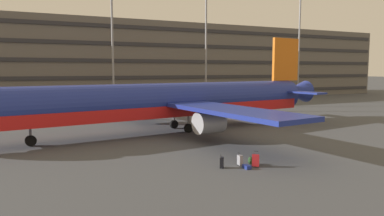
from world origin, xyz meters
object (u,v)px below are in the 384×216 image
at_px(suitcase_red, 222,162).
at_px(suitcase_teal, 240,160).
at_px(suitcase_purple, 247,167).
at_px(backpack_silver, 250,161).
at_px(suitcase_scuffed, 256,160).
at_px(airliner, 173,102).

xyz_separation_m(suitcase_red, suitcase_teal, (1.37, -0.01, 0.01)).
xyz_separation_m(suitcase_purple, backpack_silver, (0.82, 0.77, 0.13)).
bearing_deg(suitcase_red, suitcase_purple, -29.85).
relative_size(suitcase_teal, suitcase_scuffed, 0.85).
bearing_deg(airliner, suitcase_purple, -93.31).
relative_size(suitcase_red, suitcase_teal, 0.99).
height_order(airliner, suitcase_scuffed, airliner).
relative_size(suitcase_red, suitcase_purple, 1.35).
bearing_deg(backpack_silver, suitcase_scuffed, -96.21).
height_order(suitcase_teal, backpack_silver, suitcase_teal).
bearing_deg(airliner, backpack_silver, -90.21).
distance_m(airliner, backpack_silver, 14.53).
bearing_deg(suitcase_purple, suitcase_red, 150.15).
xyz_separation_m(suitcase_teal, suitcase_scuffed, (0.75, -0.71, 0.06)).
bearing_deg(suitcase_scuffed, suitcase_teal, 136.76).
height_order(airliner, suitcase_teal, airliner).
bearing_deg(backpack_silver, airliner, 89.79).
bearing_deg(suitcase_scuffed, suitcase_red, 161.40).
height_order(suitcase_scuffed, backpack_silver, suitcase_scuffed).
relative_size(airliner, suitcase_scuffed, 38.84).
bearing_deg(backpack_silver, suitcase_teal, 179.43).
xyz_separation_m(airliner, suitcase_red, (-2.25, -14.24, -2.68)).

